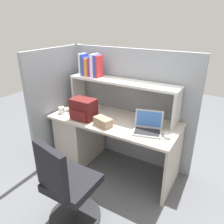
# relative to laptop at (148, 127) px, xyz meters

# --- Properties ---
(ground_plane) EXTENTS (8.00, 8.00, 0.00)m
(ground_plane) POSITION_rel_laptop_xyz_m (-0.47, 0.07, -0.78)
(ground_plane) COLOR #595B60
(desk) EXTENTS (1.60, 0.70, 0.73)m
(desk) POSITION_rel_laptop_xyz_m (-0.86, 0.07, -0.38)
(desk) COLOR beige
(desk) RESTS_ON ground_plane
(cubicle_partition_rear) EXTENTS (1.84, 0.05, 1.55)m
(cubicle_partition_rear) POSITION_rel_laptop_xyz_m (-0.47, 0.45, -0.01)
(cubicle_partition_rear) COLOR gray
(cubicle_partition_rear) RESTS_ON ground_plane
(cubicle_partition_left) EXTENTS (0.05, 1.06, 1.55)m
(cubicle_partition_left) POSITION_rel_laptop_xyz_m (-1.32, 0.02, -0.01)
(cubicle_partition_left) COLOR gray
(cubicle_partition_left) RESTS_ON ground_plane
(overhead_hutch) EXTENTS (1.44, 0.28, 0.45)m
(overhead_hutch) POSITION_rel_laptop_xyz_m (-0.47, 0.27, 0.30)
(overhead_hutch) COLOR beige
(overhead_hutch) RESTS_ON desk
(reference_books_on_shelf) EXTENTS (0.30, 0.18, 0.29)m
(reference_books_on_shelf) POSITION_rel_laptop_xyz_m (-0.94, 0.28, 0.53)
(reference_books_on_shelf) COLOR white
(reference_books_on_shelf) RESTS_ON overhead_hutch
(laptop) EXTENTS (0.37, 0.32, 0.22)m
(laptop) POSITION_rel_laptop_xyz_m (0.00, 0.00, 0.00)
(laptop) COLOR #B7BABF
(laptop) RESTS_ON desk
(backpack) EXTENTS (0.30, 0.23, 0.26)m
(backpack) POSITION_rel_laptop_xyz_m (-0.82, -0.09, 0.07)
(backpack) COLOR #591919
(backpack) RESTS_ON desk
(computer_mouse) EXTENTS (0.09, 0.12, 0.03)m
(computer_mouse) POSITION_rel_laptop_xyz_m (0.23, -0.02, -0.03)
(computer_mouse) COLOR silver
(computer_mouse) RESTS_ON desk
(paper_cup) EXTENTS (0.08, 0.08, 0.09)m
(paper_cup) POSITION_rel_laptop_xyz_m (-1.17, -0.11, -0.01)
(paper_cup) COLOR white
(paper_cup) RESTS_ON desk
(tissue_box) EXTENTS (0.25, 0.18, 0.10)m
(tissue_box) POSITION_rel_laptop_xyz_m (-0.50, -0.14, -0.00)
(tissue_box) COLOR #9E7F60
(tissue_box) RESTS_ON desk
(office_chair) EXTENTS (0.52, 0.53, 0.93)m
(office_chair) POSITION_rel_laptop_xyz_m (-0.41, -0.89, -0.39)
(office_chair) COLOR black
(office_chair) RESTS_ON ground_plane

